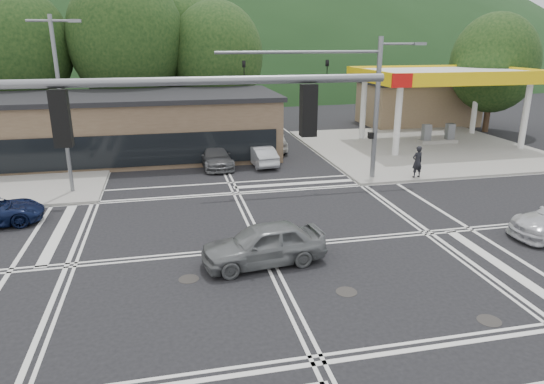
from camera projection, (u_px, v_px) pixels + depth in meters
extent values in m
plane|color=black|center=(263.00, 248.00, 19.16)|extent=(120.00, 120.00, 0.00)
cube|color=gray|center=(420.00, 148.00, 36.15)|extent=(16.00, 16.00, 0.15)
cylinder|color=silver|center=(398.00, 121.00, 32.94)|extent=(0.44, 0.44, 5.00)
cylinder|color=silver|center=(363.00, 109.00, 38.52)|extent=(0.44, 0.44, 5.00)
cylinder|color=silver|center=(525.00, 116.00, 34.98)|extent=(0.44, 0.44, 5.00)
cylinder|color=silver|center=(475.00, 105.00, 40.56)|extent=(0.44, 0.44, 5.00)
cube|color=silver|center=(444.00, 75.00, 35.90)|extent=(12.00, 8.00, 0.60)
cube|color=yellow|center=(477.00, 79.00, 32.18)|extent=(12.20, 0.25, 0.90)
cube|color=yellow|center=(418.00, 71.00, 39.62)|extent=(12.20, 0.25, 0.90)
cube|color=yellow|center=(369.00, 76.00, 34.67)|extent=(0.25, 8.20, 0.90)
cube|color=yellow|center=(515.00, 73.00, 37.12)|extent=(0.25, 8.20, 0.90)
cube|color=red|center=(402.00, 81.00, 30.91)|extent=(1.40, 0.12, 0.90)
cube|color=gray|center=(437.00, 141.00, 37.44)|extent=(3.00, 1.00, 0.30)
cube|color=slate|center=(426.00, 133.00, 37.02)|extent=(0.60, 0.50, 1.30)
cube|color=slate|center=(450.00, 132.00, 37.43)|extent=(0.60, 0.50, 1.30)
cube|color=#846B4F|center=(417.00, 104.00, 45.92)|extent=(10.00, 6.00, 3.80)
cube|color=brown|center=(97.00, 129.00, 32.72)|extent=(24.00, 8.00, 4.00)
ellipsoid|color=#193417|center=(179.00, 76.00, 102.86)|extent=(252.00, 126.00, 140.00)
cylinder|color=#382619|center=(27.00, 111.00, 37.88)|extent=(0.50, 0.50, 4.84)
ellipsoid|color=black|center=(17.00, 48.00, 36.43)|extent=(8.00, 8.00, 9.20)
cylinder|color=#382619|center=(132.00, 105.00, 39.45)|extent=(0.50, 0.50, 5.28)
ellipsoid|color=black|center=(127.00, 39.00, 37.87)|extent=(9.00, 9.00, 10.35)
cylinder|color=#382619|center=(218.00, 108.00, 41.01)|extent=(0.50, 0.50, 4.40)
ellipsoid|color=black|center=(217.00, 56.00, 39.70)|extent=(7.60, 7.60, 8.74)
cylinder|color=#382619|center=(180.00, 101.00, 44.05)|extent=(0.50, 0.50, 4.84)
ellipsoid|color=black|center=(177.00, 47.00, 42.61)|extent=(8.40, 8.40, 9.66)
cylinder|color=#382619|center=(488.00, 109.00, 42.06)|extent=(0.50, 0.50, 3.96)
ellipsoid|color=black|center=(494.00, 63.00, 40.88)|extent=(7.20, 7.20, 8.28)
cylinder|color=slate|center=(62.00, 109.00, 24.42)|extent=(0.20, 0.20, 9.00)
cylinder|color=slate|center=(50.00, 21.00, 23.14)|extent=(2.20, 0.12, 0.12)
cube|color=slate|center=(75.00, 21.00, 23.36)|extent=(0.60, 0.25, 0.15)
cylinder|color=slate|center=(376.00, 111.00, 27.24)|extent=(0.28, 0.28, 8.00)
cylinder|color=slate|center=(300.00, 52.00, 25.34)|extent=(9.00, 0.16, 0.16)
imported|color=black|center=(327.00, 69.00, 25.93)|extent=(0.16, 0.20, 1.00)
imported|color=black|center=(244.00, 71.00, 25.01)|extent=(0.16, 0.20, 1.00)
cylinder|color=slate|center=(401.00, 44.00, 26.39)|extent=(2.40, 0.12, 0.12)
cube|color=slate|center=(420.00, 44.00, 26.61)|extent=(0.70, 0.30, 0.15)
cube|color=black|center=(371.00, 135.00, 27.62)|extent=(0.25, 0.30, 0.35)
cylinder|color=slate|center=(147.00, 82.00, 8.58)|extent=(9.00, 0.16, 0.16)
cube|color=black|center=(61.00, 119.00, 8.46)|extent=(0.30, 0.25, 1.00)
cube|color=black|center=(308.00, 111.00, 9.38)|extent=(0.30, 0.25, 1.00)
imported|color=slate|center=(264.00, 244.00, 17.63)|extent=(4.73, 2.37, 1.55)
imported|color=#ACAEB3|center=(261.00, 155.00, 31.44)|extent=(1.72, 3.97, 1.27)
imported|color=#BCBCB7|center=(273.00, 140.00, 35.53)|extent=(2.19, 4.62, 1.52)
imported|color=#555659|center=(215.00, 156.00, 31.02)|extent=(2.22, 4.68, 1.32)
imported|color=black|center=(417.00, 162.00, 27.98)|extent=(0.75, 0.56, 1.86)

